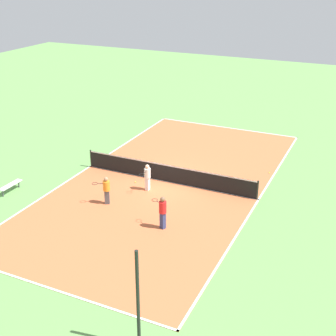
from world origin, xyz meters
TOP-DOWN VIEW (x-y plane):
  - ground_plane at (0.00, 0.00)m, footprint 80.00×80.00m
  - court_surface at (0.00, 0.00)m, footprint 10.97×21.89m
  - tennis_net at (0.00, 0.00)m, footprint 10.77×0.10m
  - bench at (7.48, 4.89)m, footprint 0.36×1.58m
  - player_far_white at (0.60, 1.47)m, footprint 0.37×0.95m
  - player_coach_red at (-1.97, 4.86)m, footprint 0.99×0.68m
  - player_center_orange at (1.81, 3.85)m, footprint 0.98×0.70m
  - tennis_ball_left_sideline at (1.68, 0.93)m, footprint 0.07×0.07m
  - tennis_ball_midcourt at (-5.13, -3.73)m, footprint 0.07×0.07m
  - fence_post_back_left at (-4.56, 12.10)m, footprint 0.12×0.12m

SIDE VIEW (x-z plane):
  - ground_plane at x=0.00m, z-range 0.00..0.00m
  - court_surface at x=0.00m, z-range 0.00..0.02m
  - tennis_ball_left_sideline at x=1.68m, z-range 0.02..0.09m
  - tennis_ball_midcourt at x=-5.13m, z-range 0.02..0.09m
  - bench at x=7.48m, z-range 0.16..0.61m
  - tennis_net at x=0.00m, z-range 0.03..1.14m
  - player_far_white at x=0.60m, z-range 0.13..1.68m
  - player_center_orange at x=1.81m, z-range 0.13..1.69m
  - player_coach_red at x=-1.97m, z-range 0.15..1.85m
  - fence_post_back_left at x=-4.56m, z-range 0.00..3.83m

